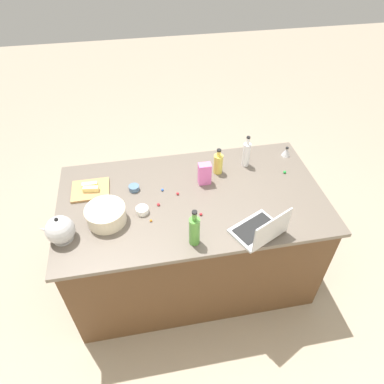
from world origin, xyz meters
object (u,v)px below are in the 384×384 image
object	(u,v)px
bottle_olive	(194,230)
butter_stick_right	(91,189)
kitchen_timer	(286,152)
bottle_vinegar	(246,154)
cutting_board	(91,190)
bottle_oil	(218,163)
kettle	(60,230)
mixing_bowl_large	(106,214)
candy_bag	(205,174)
laptop	(261,230)
butter_stick_left	(90,185)
ramekin_small	(142,210)
ramekin_medium	(134,188)

from	to	relation	value
bottle_olive	butter_stick_right	size ratio (longest dim) A/B	2.47
bottle_olive	kitchen_timer	bearing A→B (deg)	-140.18
bottle_vinegar	cutting_board	distance (m)	1.19
bottle_oil	kettle	world-z (taller)	bottle_oil
mixing_bowl_large	candy_bag	size ratio (longest dim) A/B	1.56
cutting_board	kitchen_timer	bearing A→B (deg)	-174.44
bottle_oil	bottle_vinegar	distance (m)	0.24
candy_bag	mixing_bowl_large	bearing A→B (deg)	20.05
laptop	butter_stick_left	bearing A→B (deg)	-30.88
candy_bag	kitchen_timer	bearing A→B (deg)	-163.65
butter_stick_left	kitchen_timer	world-z (taller)	kitchen_timer
bottle_oil	butter_stick_right	size ratio (longest dim) A/B	1.91
bottle_oil	bottle_vinegar	size ratio (longest dim) A/B	0.81
ramekin_small	ramekin_medium	world-z (taller)	ramekin_small
bottle_olive	kettle	world-z (taller)	bottle_olive
bottle_oil	kitchen_timer	world-z (taller)	bottle_oil
mixing_bowl_large	kitchen_timer	size ratio (longest dim) A/B	3.44
cutting_board	butter_stick_left	distance (m)	0.04
cutting_board	candy_bag	size ratio (longest dim) A/B	1.56
mixing_bowl_large	butter_stick_right	distance (m)	0.32
kitchen_timer	laptop	bearing A→B (deg)	58.27
laptop	butter_stick_right	world-z (taller)	laptop
mixing_bowl_large	bottle_olive	xyz separation A→B (m)	(-0.53, 0.28, 0.05)
laptop	bottle_oil	xyz separation A→B (m)	(0.12, -0.66, 0.04)
butter_stick_right	candy_bag	xyz separation A→B (m)	(-0.82, 0.04, 0.05)
kettle	cutting_board	distance (m)	0.45
bottle_oil	mixing_bowl_large	bearing A→B (deg)	23.38
candy_bag	bottle_olive	bearing A→B (deg)	71.75
bottle_oil	candy_bag	distance (m)	0.16
mixing_bowl_large	kettle	world-z (taller)	kettle
kettle	ramekin_medium	bearing A→B (deg)	-141.25
bottle_olive	bottle_vinegar	bearing A→B (deg)	-127.88
kettle	mixing_bowl_large	bearing A→B (deg)	-159.55
mixing_bowl_large	butter_stick_left	bearing A→B (deg)	-70.92
bottle_oil	bottle_vinegar	world-z (taller)	bottle_vinegar
ramekin_medium	laptop	bearing A→B (deg)	143.11
bottle_vinegar	ramekin_medium	distance (m)	0.89
bottle_olive	cutting_board	distance (m)	0.89
laptop	butter_stick_left	size ratio (longest dim) A/B	3.41
kitchen_timer	cutting_board	bearing A→B (deg)	5.56
butter_stick_right	ramekin_medium	bearing A→B (deg)	175.29
ramekin_small	butter_stick_right	bearing A→B (deg)	-37.46
butter_stick_left	ramekin_medium	size ratio (longest dim) A/B	1.46
laptop	kitchen_timer	distance (m)	0.90
laptop	mixing_bowl_large	bearing A→B (deg)	-17.42
bottle_oil	ramekin_small	distance (m)	0.69
cutting_board	candy_bag	bearing A→B (deg)	175.77
kettle	butter_stick_left	size ratio (longest dim) A/B	1.94
cutting_board	ramekin_medium	world-z (taller)	ramekin_medium
laptop	bottle_olive	bearing A→B (deg)	-2.71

